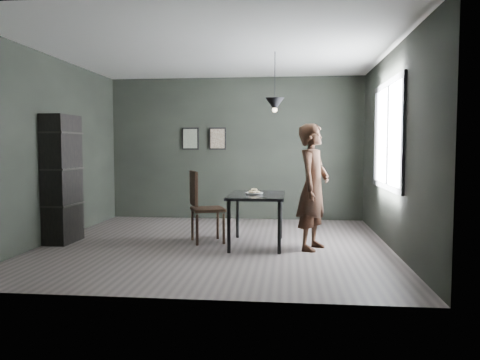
# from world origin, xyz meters

# --- Properties ---
(ground) EXTENTS (5.00, 5.00, 0.00)m
(ground) POSITION_xyz_m (0.00, 0.00, 0.00)
(ground) COLOR #3A3432
(ground) RESTS_ON ground
(back_wall) EXTENTS (5.00, 0.10, 2.80)m
(back_wall) POSITION_xyz_m (0.00, 2.50, 1.40)
(back_wall) COLOR black
(back_wall) RESTS_ON ground
(ceiling) EXTENTS (5.00, 5.00, 0.02)m
(ceiling) POSITION_xyz_m (0.00, 0.00, 2.80)
(ceiling) COLOR silver
(ceiling) RESTS_ON ground
(window_assembly) EXTENTS (0.04, 1.96, 1.56)m
(window_assembly) POSITION_xyz_m (2.47, 0.20, 1.60)
(window_assembly) COLOR white
(window_assembly) RESTS_ON ground
(cafe_table) EXTENTS (0.80, 1.20, 0.75)m
(cafe_table) POSITION_xyz_m (0.60, 0.00, 0.67)
(cafe_table) COLOR black
(cafe_table) RESTS_ON ground
(white_plate) EXTENTS (0.23, 0.23, 0.01)m
(white_plate) POSITION_xyz_m (0.56, 0.01, 0.76)
(white_plate) COLOR silver
(white_plate) RESTS_ON cafe_table
(donut_pile) EXTENTS (0.18, 0.18, 0.07)m
(donut_pile) POSITION_xyz_m (0.56, 0.01, 0.79)
(donut_pile) COLOR beige
(donut_pile) RESTS_ON white_plate
(woman) EXTENTS (0.63, 0.75, 1.75)m
(woman) POSITION_xyz_m (1.40, -0.19, 0.88)
(woman) COLOR black
(woman) RESTS_ON ground
(wood_chair) EXTENTS (0.60, 0.60, 1.07)m
(wood_chair) POSITION_xyz_m (-0.24, 0.11, 0.61)
(wood_chair) COLOR black
(wood_chair) RESTS_ON ground
(shelf_unit) EXTENTS (0.38, 0.65, 1.91)m
(shelf_unit) POSITION_xyz_m (-2.32, -0.08, 0.95)
(shelf_unit) COLOR black
(shelf_unit) RESTS_ON ground
(pendant_lamp) EXTENTS (0.28, 0.28, 0.86)m
(pendant_lamp) POSITION_xyz_m (0.85, 0.10, 2.05)
(pendant_lamp) COLOR black
(pendant_lamp) RESTS_ON ground
(framed_print_left) EXTENTS (0.34, 0.04, 0.44)m
(framed_print_left) POSITION_xyz_m (-0.90, 2.47, 1.60)
(framed_print_left) COLOR black
(framed_print_left) RESTS_ON ground
(framed_print_right) EXTENTS (0.34, 0.04, 0.44)m
(framed_print_right) POSITION_xyz_m (-0.35, 2.47, 1.60)
(framed_print_right) COLOR black
(framed_print_right) RESTS_ON ground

